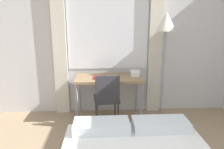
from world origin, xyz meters
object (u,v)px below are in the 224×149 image
object	(u,v)px
book	(101,77)
standing_lamp	(166,30)
telephone	(135,73)
desk	(109,81)
desk_chair	(107,97)

from	to	relation	value
book	standing_lamp	bearing A→B (deg)	-2.03
standing_lamp	telephone	bearing A→B (deg)	164.22
telephone	book	distance (m)	0.61
standing_lamp	book	xyz separation A→B (m)	(-1.07, 0.04, -0.79)
standing_lamp	book	world-z (taller)	standing_lamp
desk	standing_lamp	bearing A→B (deg)	-5.91
desk	desk_chair	bearing A→B (deg)	-98.39
desk_chair	book	xyz separation A→B (m)	(-0.10, 0.25, 0.26)
desk_chair	telephone	bearing A→B (deg)	30.05
desk	book	xyz separation A→B (m)	(-0.14, -0.06, 0.08)
telephone	book	size ratio (longest dim) A/B	0.69
standing_lamp	telephone	world-z (taller)	standing_lamp
desk	desk_chair	size ratio (longest dim) A/B	1.27
desk	telephone	world-z (taller)	telephone
desk	desk_chair	world-z (taller)	desk_chair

